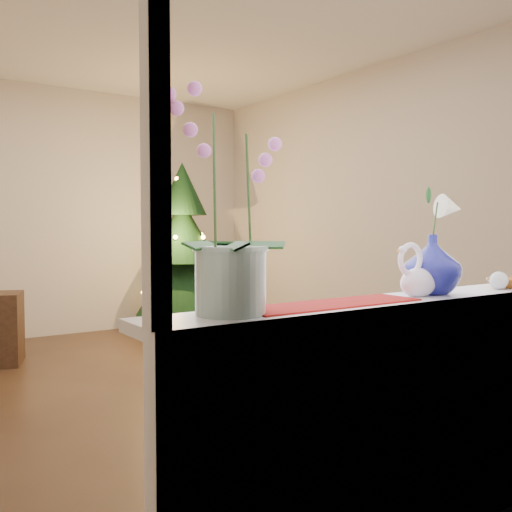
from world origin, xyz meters
The scene contains 16 objects.
ground centered at (0.00, 0.00, 0.00)m, with size 5.00×5.00×0.00m, color #311E14.
wall_back centered at (0.00, 2.50, 1.35)m, with size 4.50×0.10×2.70m, color beige.
wall_front centered at (0.00, -2.50, 1.35)m, with size 4.50×0.10×2.70m, color beige.
wall_right centered at (2.25, 0.00, 1.35)m, with size 0.10×5.00×2.70m, color beige.
ceiling centered at (0.00, 0.00, 2.70)m, with size 5.00×5.00×0.00m, color white.
window_apron centered at (0.00, -2.46, 0.44)m, with size 2.20×0.08×0.88m, color white.
windowsill centered at (0.00, -2.37, 0.90)m, with size 2.20×0.26×0.04m, color white.
window_frame centered at (0.00, -2.47, 1.70)m, with size 2.22×0.06×1.60m, color white, non-canonical shape.
runner centered at (-0.38, -2.37, 0.92)m, with size 0.70×0.20×0.01m, color maroon.
orchid_pot centered at (-0.78, -2.36, 1.27)m, with size 0.24×0.24×0.70m, color beige, non-canonical shape.
swan centered at (0.06, -2.38, 1.02)m, with size 0.23×0.11×0.20m, color white, non-canonical shape.
blue_vase centered at (0.17, -2.35, 1.06)m, with size 0.26×0.26×0.28m, color navy.
lily centered at (0.17, -2.35, 1.30)m, with size 0.15×0.09×0.21m, color white, non-canonical shape.
paperweight centered at (0.54, -2.41, 0.96)m, with size 0.08×0.08×0.08m, color silver.
amber_dish centered at (0.64, -2.39, 0.94)m, with size 0.15×0.15×0.04m, color #A3571D.
xmas_tree centered at (1.15, 1.81, 0.95)m, with size 1.04×1.04×1.89m, color black, non-canonical shape.
Camera 1 is at (-1.70, -3.85, 1.19)m, focal length 40.00 mm.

